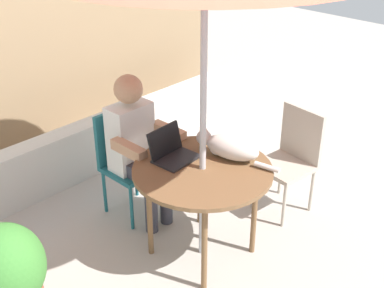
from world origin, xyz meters
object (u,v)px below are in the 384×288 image
object	(u,v)px
person_seated	(137,142)
potted_plant_near_fence	(8,276)
patio_table	(202,176)
laptop	(170,150)
chair_empty	(293,153)
chair_occupied	(125,155)
cat	(229,147)

from	to	relation	value
person_seated	potted_plant_near_fence	world-z (taller)	person_seated
patio_table	laptop	bearing A→B (deg)	100.27
chair_empty	chair_occupied	bearing A→B (deg)	134.83
laptop	cat	xyz separation A→B (m)	(0.29, -0.30, 0.02)
chair_empty	laptop	size ratio (longest dim) A/B	2.78
laptop	cat	size ratio (longest dim) A/B	0.49
patio_table	potted_plant_near_fence	size ratio (longest dim) A/B	1.33
chair_occupied	chair_empty	world-z (taller)	same
laptop	chair_occupied	bearing A→B (deg)	85.30
patio_table	chair_empty	bearing A→B (deg)	-6.84
chair_occupied	patio_table	bearing A→B (deg)	-90.00
chair_occupied	chair_empty	bearing A→B (deg)	-45.17
potted_plant_near_fence	cat	bearing A→B (deg)	-15.29
laptop	patio_table	bearing A→B (deg)	-79.73
chair_occupied	potted_plant_near_fence	distance (m)	1.39
person_seated	chair_empty	bearing A→B (deg)	-40.09
patio_table	laptop	size ratio (longest dim) A/B	3.09
chair_empty	cat	bearing A→B (deg)	173.39
patio_table	potted_plant_near_fence	bearing A→B (deg)	163.34
patio_table	chair_occupied	bearing A→B (deg)	90.00
chair_occupied	person_seated	size ratio (longest dim) A/B	0.72
patio_table	chair_empty	xyz separation A→B (m)	(0.96, -0.11, -0.16)
person_seated	potted_plant_near_fence	distance (m)	1.37
chair_empty	potted_plant_near_fence	distance (m)	2.32
chair_empty	person_seated	size ratio (longest dim) A/B	0.72
chair_occupied	person_seated	distance (m)	0.23
patio_table	person_seated	xyz separation A→B (m)	(0.00, 0.69, 0.01)
laptop	potted_plant_near_fence	distance (m)	1.33
cat	chair_empty	bearing A→B (deg)	-6.61
person_seated	laptop	xyz separation A→B (m)	(-0.05, -0.43, 0.12)
person_seated	cat	size ratio (longest dim) A/B	1.87
chair_occupied	laptop	distance (m)	0.65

